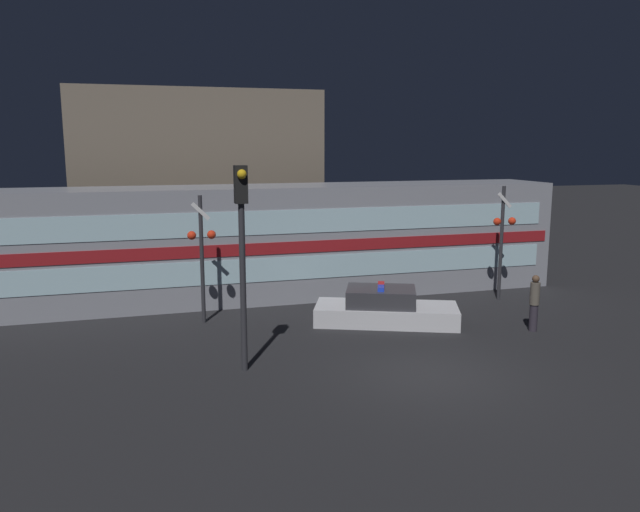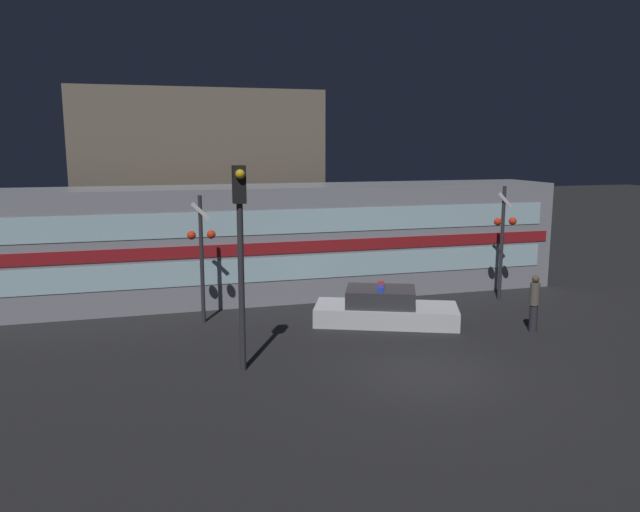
# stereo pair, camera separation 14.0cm
# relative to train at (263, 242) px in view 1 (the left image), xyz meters

# --- Properties ---
(ground_plane) EXTENTS (120.00, 120.00, 0.00)m
(ground_plane) POSITION_rel_train_xyz_m (2.32, -8.97, -2.05)
(ground_plane) COLOR black
(train) EXTENTS (22.37, 2.96, 4.10)m
(train) POSITION_rel_train_xyz_m (0.00, 0.00, 0.00)
(train) COLOR gray
(train) RESTS_ON ground_plane
(police_car) EXTENTS (4.77, 3.28, 1.25)m
(police_car) POSITION_rel_train_xyz_m (2.99, -4.51, -1.60)
(police_car) COLOR silver
(police_car) RESTS_ON ground_plane
(pedestrian) EXTENTS (0.29, 0.29, 1.73)m
(pedestrian) POSITION_rel_train_xyz_m (6.99, -6.56, -1.16)
(pedestrian) COLOR #2D2833
(pedestrian) RESTS_ON ground_plane
(crossing_signal_near) EXTENTS (0.88, 0.35, 4.12)m
(crossing_signal_near) POSITION_rel_train_xyz_m (8.15, -2.88, 0.36)
(crossing_signal_near) COLOR #2D2D33
(crossing_signal_near) RESTS_ON ground_plane
(crossing_signal_far) EXTENTS (0.88, 0.35, 4.04)m
(crossing_signal_far) POSITION_rel_train_xyz_m (-2.49, -2.87, 0.31)
(crossing_signal_far) COLOR #2D2D33
(crossing_signal_far) RESTS_ON ground_plane
(traffic_light_corner) EXTENTS (0.30, 0.46, 5.09)m
(traffic_light_corner) POSITION_rel_train_xyz_m (-1.97, -7.43, 1.30)
(traffic_light_corner) COLOR #2D2D33
(traffic_light_corner) RESTS_ON ground_plane
(building_left) EXTENTS (10.37, 5.95, 7.85)m
(building_left) POSITION_rel_train_xyz_m (-1.73, 6.65, 1.87)
(building_left) COLOR #726656
(building_left) RESTS_ON ground_plane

